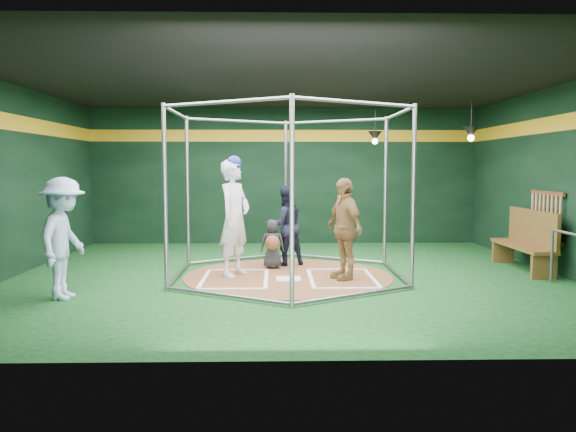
{
  "coord_description": "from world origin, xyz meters",
  "views": [
    {
      "loc": [
        -0.23,
        -10.12,
        1.99
      ],
      "look_at": [
        0.0,
        0.1,
        1.1
      ],
      "focal_mm": 35.0,
      "sensor_mm": 36.0,
      "label": 1
    }
  ],
  "objects_px": {
    "umpire": "(285,225)",
    "dugout_bench": "(527,239)",
    "batter_figure": "(235,217)",
    "visitor_leopard": "(344,229)"
  },
  "relations": [
    {
      "from": "umpire",
      "to": "dugout_bench",
      "type": "relative_size",
      "value": 0.8
    },
    {
      "from": "umpire",
      "to": "dugout_bench",
      "type": "height_order",
      "value": "umpire"
    },
    {
      "from": "batter_figure",
      "to": "dugout_bench",
      "type": "relative_size",
      "value": 1.09
    },
    {
      "from": "umpire",
      "to": "dugout_bench",
      "type": "xyz_separation_m",
      "value": [
        4.67,
        -0.62,
        -0.22
      ]
    },
    {
      "from": "batter_figure",
      "to": "umpire",
      "type": "height_order",
      "value": "batter_figure"
    },
    {
      "from": "visitor_leopard",
      "to": "umpire",
      "type": "height_order",
      "value": "visitor_leopard"
    },
    {
      "from": "visitor_leopard",
      "to": "dugout_bench",
      "type": "height_order",
      "value": "visitor_leopard"
    },
    {
      "from": "batter_figure",
      "to": "umpire",
      "type": "bearing_deg",
      "value": 49.42
    },
    {
      "from": "visitor_leopard",
      "to": "dugout_bench",
      "type": "xyz_separation_m",
      "value": [
        3.66,
        0.82,
        -0.31
      ]
    },
    {
      "from": "visitor_leopard",
      "to": "umpire",
      "type": "bearing_deg",
      "value": -168.32
    }
  ]
}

